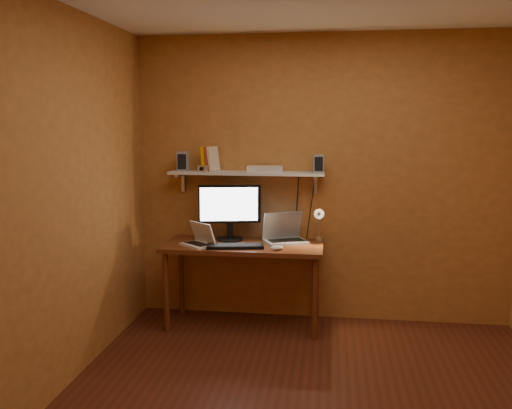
# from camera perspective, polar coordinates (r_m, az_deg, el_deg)

# --- Properties ---
(room) EXTENTS (3.44, 3.24, 2.64)m
(room) POSITION_cam_1_polar(r_m,az_deg,el_deg) (3.37, 6.39, -0.18)
(room) COLOR #512315
(room) RESTS_ON ground
(desk) EXTENTS (1.40, 0.60, 0.75)m
(desk) POSITION_cam_1_polar(r_m,az_deg,el_deg) (4.81, -1.34, -5.18)
(desk) COLOR maroon
(desk) RESTS_ON ground
(wall_shelf) EXTENTS (1.40, 0.25, 0.21)m
(wall_shelf) POSITION_cam_1_polar(r_m,az_deg,el_deg) (4.89, -1.00, 3.29)
(wall_shelf) COLOR silver
(wall_shelf) RESTS_ON room
(monitor) EXTENTS (0.56, 0.28, 0.51)m
(monitor) POSITION_cam_1_polar(r_m,az_deg,el_deg) (4.90, -2.79, -0.52)
(monitor) COLOR black
(monitor) RESTS_ON desk
(laptop) EXTENTS (0.44, 0.39, 0.27)m
(laptop) POSITION_cam_1_polar(r_m,az_deg,el_deg) (4.88, 2.99, -3.11)
(laptop) COLOR gray
(laptop) RESTS_ON desk
(netbook) EXTENTS (0.34, 0.33, 0.20)m
(netbook) POSITION_cam_1_polar(r_m,az_deg,el_deg) (4.75, -5.95, -3.66)
(netbook) COLOR white
(netbook) RESTS_ON desk
(keyboard) EXTENTS (0.51, 0.25, 0.03)m
(keyboard) POSITION_cam_1_polar(r_m,az_deg,el_deg) (4.66, -2.20, -4.40)
(keyboard) COLOR black
(keyboard) RESTS_ON desk
(mouse) EXTENTS (0.12, 0.10, 0.04)m
(mouse) POSITION_cam_1_polar(r_m,az_deg,el_deg) (4.58, 2.24, -4.56)
(mouse) COLOR white
(mouse) RESTS_ON desk
(desk_lamp) EXTENTS (0.09, 0.23, 0.38)m
(desk_lamp) POSITION_cam_1_polar(r_m,az_deg,el_deg) (4.82, 6.67, -1.65)
(desk_lamp) COLOR silver
(desk_lamp) RESTS_ON desk
(speaker_left) EXTENTS (0.10, 0.10, 0.18)m
(speaker_left) POSITION_cam_1_polar(r_m,az_deg,el_deg) (4.99, -7.68, 4.53)
(speaker_left) COLOR gray
(speaker_left) RESTS_ON wall_shelf
(speaker_right) EXTENTS (0.10, 0.10, 0.16)m
(speaker_right) POSITION_cam_1_polar(r_m,az_deg,el_deg) (4.81, 6.55, 4.30)
(speaker_right) COLOR gray
(speaker_right) RESTS_ON wall_shelf
(books) EXTENTS (0.16, 0.16, 0.22)m
(books) POSITION_cam_1_polar(r_m,az_deg,el_deg) (4.97, -4.86, 4.82)
(books) COLOR #F8B209
(books) RESTS_ON wall_shelf
(shelf_camera) EXTENTS (0.10, 0.06, 0.06)m
(shelf_camera) POSITION_cam_1_polar(r_m,az_deg,el_deg) (4.89, -5.65, 3.78)
(shelf_camera) COLOR silver
(shelf_camera) RESTS_ON wall_shelf
(router) EXTENTS (0.33, 0.24, 0.05)m
(router) POSITION_cam_1_polar(r_m,az_deg,el_deg) (4.85, 0.95, 3.75)
(router) COLOR white
(router) RESTS_ON wall_shelf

